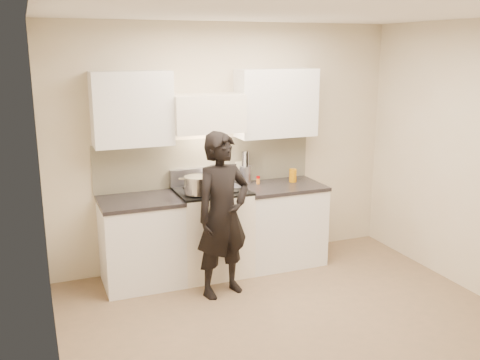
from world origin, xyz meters
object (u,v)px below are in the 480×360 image
counter_right (280,223)px  person (223,215)px  wok (216,177)px  stove (212,231)px  utensil_crock (245,173)px

counter_right → person: bearing=-148.8°
wok → counter_right: bearing=-11.3°
stove → wok: 0.60m
stove → counter_right: stove is taller
stove → person: person is taller
person → stove: bearing=67.6°
counter_right → wok: wok is taller
wok → utensil_crock: utensil_crock is taller
utensil_crock → counter_right: bearing=-36.2°
counter_right → wok: 0.94m
utensil_crock → stove: bearing=-153.7°
stove → utensil_crock: size_ratio=2.67×
counter_right → utensil_crock: 0.70m
counter_right → person: 1.11m
stove → wok: (0.10, 0.14, 0.57)m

